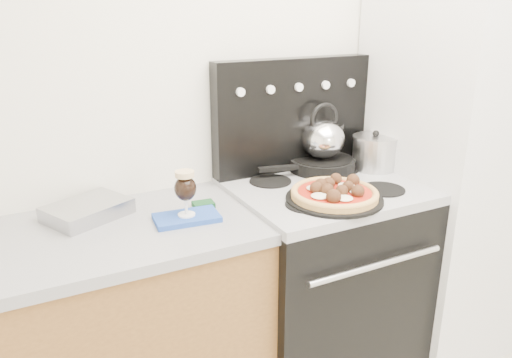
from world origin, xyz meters
TOP-DOWN VIEW (x-y plane):
  - countertop at (-1.02, 1.20)m, footprint 1.48×0.63m
  - stove_body at (0.08, 1.18)m, footprint 0.76×0.65m
  - cooktop at (0.08, 1.18)m, footprint 0.76×0.65m
  - backguard at (0.08, 1.45)m, footprint 0.76×0.08m
  - fridge at (0.78, 1.15)m, footprint 0.64×0.68m
  - foil_sheet at (-0.85, 1.34)m, footprint 0.34×0.30m
  - oven_mitt at (-0.54, 1.15)m, footprint 0.24×0.16m
  - beer_glass at (-0.54, 1.15)m, footprint 0.10×0.10m
  - pizza_pan at (0.02, 1.02)m, footprint 0.41×0.41m
  - pizza at (0.02, 1.02)m, footprint 0.38×0.38m
  - skillet at (0.19, 1.36)m, footprint 0.36×0.36m
  - tea_kettle at (0.19, 1.36)m, footprint 0.21×0.21m
  - stock_pot at (0.41, 1.27)m, footprint 0.21×0.21m

SIDE VIEW (x-z plane):
  - stove_body at x=0.08m, z-range 0.00..0.88m
  - countertop at x=-1.02m, z-range 0.86..0.90m
  - cooktop at x=0.08m, z-range 0.88..0.92m
  - oven_mitt at x=-0.54m, z-range 0.90..0.92m
  - pizza_pan at x=0.02m, z-range 0.92..0.93m
  - foil_sheet at x=-0.85m, z-range 0.90..0.96m
  - skillet at x=0.19m, z-range 0.92..0.97m
  - fridge at x=0.78m, z-range 0.00..1.90m
  - pizza at x=0.02m, z-range 0.93..0.98m
  - stock_pot at x=0.41m, z-range 0.92..1.06m
  - beer_glass at x=-0.54m, z-range 0.92..1.09m
  - tea_kettle at x=0.19m, z-range 0.97..1.19m
  - backguard at x=0.08m, z-range 0.92..1.42m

